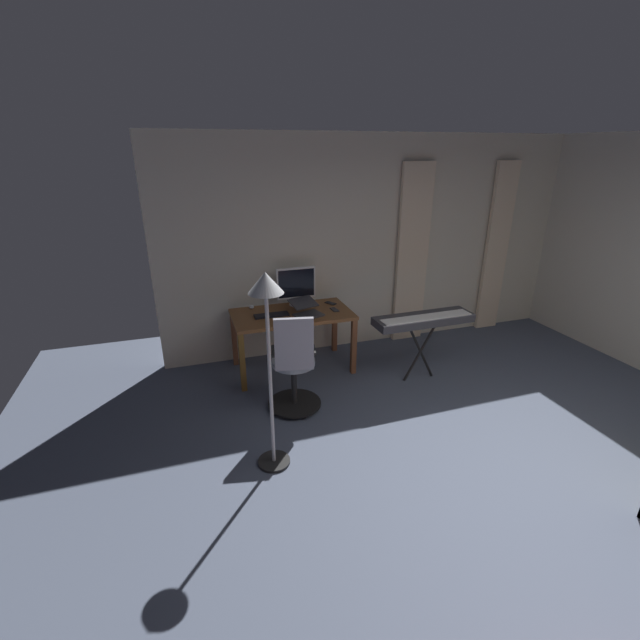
{
  "coord_description": "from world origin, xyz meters",
  "views": [
    {
      "loc": [
        2.46,
        1.77,
        2.54
      ],
      "look_at": [
        1.14,
        -2.27,
        0.85
      ],
      "focal_mm": 24.26,
      "sensor_mm": 36.0,
      "label": 1
    }
  ],
  "objects_px": {
    "cell_phone_by_monitor": "(330,303)",
    "desk": "(292,320)",
    "computer_monitor": "(296,284)",
    "floor_lamp": "(267,319)",
    "computer_keyboard": "(272,315)",
    "laptop": "(307,310)",
    "piano_keyboard": "(423,321)",
    "office_chair": "(294,368)",
    "cell_phone_face_up": "(334,310)",
    "computer_mouse": "(251,307)"
  },
  "relations": [
    {
      "from": "computer_monitor",
      "to": "computer_mouse",
      "type": "relative_size",
      "value": 4.84
    },
    {
      "from": "computer_monitor",
      "to": "cell_phone_by_monitor",
      "type": "height_order",
      "value": "computer_monitor"
    },
    {
      "from": "computer_mouse",
      "to": "floor_lamp",
      "type": "bearing_deg",
      "value": 84.83
    },
    {
      "from": "cell_phone_face_up",
      "to": "piano_keyboard",
      "type": "height_order",
      "value": "piano_keyboard"
    },
    {
      "from": "computer_keyboard",
      "to": "floor_lamp",
      "type": "relative_size",
      "value": 0.23
    },
    {
      "from": "laptop",
      "to": "cell_phone_face_up",
      "type": "distance_m",
      "value": 0.37
    },
    {
      "from": "desk",
      "to": "cell_phone_face_up",
      "type": "height_order",
      "value": "cell_phone_face_up"
    },
    {
      "from": "computer_mouse",
      "to": "cell_phone_face_up",
      "type": "height_order",
      "value": "computer_mouse"
    },
    {
      "from": "desk",
      "to": "floor_lamp",
      "type": "distance_m",
      "value": 1.88
    },
    {
      "from": "office_chair",
      "to": "computer_keyboard",
      "type": "bearing_deg",
      "value": 103.73
    },
    {
      "from": "office_chair",
      "to": "computer_monitor",
      "type": "relative_size",
      "value": 2.23
    },
    {
      "from": "laptop",
      "to": "computer_mouse",
      "type": "xyz_separation_m",
      "value": [
        0.58,
        -0.42,
        -0.04
      ]
    },
    {
      "from": "laptop",
      "to": "cell_phone_face_up",
      "type": "height_order",
      "value": "laptop"
    },
    {
      "from": "computer_mouse",
      "to": "floor_lamp",
      "type": "xyz_separation_m",
      "value": [
        0.18,
        1.94,
        0.59
      ]
    },
    {
      "from": "computer_monitor",
      "to": "computer_keyboard",
      "type": "xyz_separation_m",
      "value": [
        0.38,
        0.29,
        -0.25
      ]
    },
    {
      "from": "office_chair",
      "to": "desk",
      "type": "bearing_deg",
      "value": 87.94
    },
    {
      "from": "floor_lamp",
      "to": "office_chair",
      "type": "bearing_deg",
      "value": -117.74
    },
    {
      "from": "office_chair",
      "to": "cell_phone_by_monitor",
      "type": "distance_m",
      "value": 1.34
    },
    {
      "from": "floor_lamp",
      "to": "desk",
      "type": "bearing_deg",
      "value": -110.33
    },
    {
      "from": "floor_lamp",
      "to": "laptop",
      "type": "bearing_deg",
      "value": -116.36
    },
    {
      "from": "computer_monitor",
      "to": "piano_keyboard",
      "type": "bearing_deg",
      "value": 141.63
    },
    {
      "from": "office_chair",
      "to": "laptop",
      "type": "distance_m",
      "value": 0.92
    },
    {
      "from": "cell_phone_by_monitor",
      "to": "floor_lamp",
      "type": "height_order",
      "value": "floor_lamp"
    },
    {
      "from": "computer_mouse",
      "to": "cell_phone_face_up",
      "type": "xyz_separation_m",
      "value": [
        -0.94,
        0.37,
        -0.01
      ]
    },
    {
      "from": "cell_phone_face_up",
      "to": "floor_lamp",
      "type": "xyz_separation_m",
      "value": [
        1.11,
        1.56,
        0.6
      ]
    },
    {
      "from": "cell_phone_by_monitor",
      "to": "desk",
      "type": "bearing_deg",
      "value": -14.08
    },
    {
      "from": "cell_phone_face_up",
      "to": "office_chair",
      "type": "bearing_deg",
      "value": 45.27
    },
    {
      "from": "computer_monitor",
      "to": "floor_lamp",
      "type": "distance_m",
      "value": 2.05
    },
    {
      "from": "computer_keyboard",
      "to": "laptop",
      "type": "xyz_separation_m",
      "value": [
        -0.4,
        0.09,
        0.04
      ]
    },
    {
      "from": "cell_phone_face_up",
      "to": "piano_keyboard",
      "type": "xyz_separation_m",
      "value": [
        -0.84,
        0.64,
        -0.0
      ]
    },
    {
      "from": "computer_keyboard",
      "to": "piano_keyboard",
      "type": "bearing_deg",
      "value": 156.99
    },
    {
      "from": "computer_mouse",
      "to": "computer_monitor",
      "type": "bearing_deg",
      "value": 174.9
    },
    {
      "from": "laptop",
      "to": "computer_mouse",
      "type": "relative_size",
      "value": 4.15
    },
    {
      "from": "laptop",
      "to": "piano_keyboard",
      "type": "distance_m",
      "value": 1.34
    },
    {
      "from": "computer_monitor",
      "to": "cell_phone_by_monitor",
      "type": "bearing_deg",
      "value": 168.13
    },
    {
      "from": "office_chair",
      "to": "laptop",
      "type": "height_order",
      "value": "office_chair"
    },
    {
      "from": "computer_monitor",
      "to": "laptop",
      "type": "xyz_separation_m",
      "value": [
        -0.02,
        0.37,
        -0.21
      ]
    },
    {
      "from": "desk",
      "to": "computer_monitor",
      "type": "bearing_deg",
      "value": -116.21
    },
    {
      "from": "cell_phone_face_up",
      "to": "cell_phone_by_monitor",
      "type": "bearing_deg",
      "value": -101.41
    },
    {
      "from": "computer_monitor",
      "to": "office_chair",
      "type": "bearing_deg",
      "value": 73.33
    },
    {
      "from": "computer_monitor",
      "to": "cell_phone_face_up",
      "type": "bearing_deg",
      "value": 139.69
    },
    {
      "from": "computer_keyboard",
      "to": "piano_keyboard",
      "type": "distance_m",
      "value": 1.74
    },
    {
      "from": "computer_mouse",
      "to": "laptop",
      "type": "bearing_deg",
      "value": 143.81
    },
    {
      "from": "computer_monitor",
      "to": "cell_phone_face_up",
      "type": "xyz_separation_m",
      "value": [
        -0.38,
        0.33,
        -0.26
      ]
    },
    {
      "from": "desk",
      "to": "floor_lamp",
      "type": "relative_size",
      "value": 0.82
    },
    {
      "from": "laptop",
      "to": "computer_monitor",
      "type": "bearing_deg",
      "value": -103.58
    },
    {
      "from": "computer_mouse",
      "to": "floor_lamp",
      "type": "distance_m",
      "value": 2.03
    },
    {
      "from": "piano_keyboard",
      "to": "floor_lamp",
      "type": "height_order",
      "value": "floor_lamp"
    },
    {
      "from": "computer_keyboard",
      "to": "cell_phone_face_up",
      "type": "bearing_deg",
      "value": 177.13
    },
    {
      "from": "cell_phone_face_up",
      "to": "floor_lamp",
      "type": "relative_size",
      "value": 0.08
    }
  ]
}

